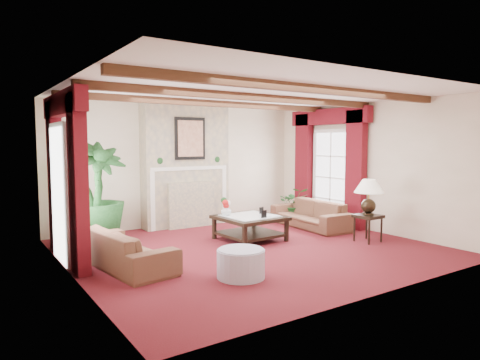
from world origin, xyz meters
TOP-DOWN VIEW (x-y plane):
  - floor at (0.00, 0.00)m, footprint 6.00×6.00m
  - ceiling at (0.00, 0.00)m, footprint 6.00×6.00m
  - back_wall at (0.00, 2.75)m, footprint 6.00×0.02m
  - left_wall at (-3.00, 0.00)m, footprint 0.02×5.50m
  - right_wall at (3.00, 0.00)m, footprint 0.02×5.50m
  - ceiling_beams at (0.00, 0.00)m, footprint 6.00×3.00m
  - fireplace at (0.00, 2.55)m, footprint 2.00×0.52m
  - french_door_left at (-2.97, 1.00)m, footprint 0.10×1.10m
  - french_door_right at (2.97, 1.00)m, footprint 0.10×1.10m
  - curtains_left at (-2.86, 1.00)m, footprint 0.20×2.40m
  - curtains_right at (2.86, 1.00)m, footprint 0.20×2.40m
  - sofa_left at (-2.22, 0.14)m, footprint 2.10×1.10m
  - sofa_right at (2.18, 0.85)m, footprint 2.06×0.85m
  - potted_palm at (-2.17, 1.85)m, footprint 1.69×2.24m
  - small_plant at (2.44, 1.69)m, footprint 1.42×1.43m
  - coffee_table at (0.35, 0.55)m, footprint 1.18×1.18m
  - side_table at (2.13, -0.79)m, footprint 0.43×0.43m
  - ottoman at (-1.07, -1.26)m, footprint 0.67×0.67m
  - table_lamp at (2.13, -0.79)m, footprint 0.54×0.54m
  - flower_vase at (0.01, 0.86)m, footprint 0.23×0.23m
  - book at (0.57, 0.29)m, footprint 0.22×0.12m
  - photo_frame_a at (0.43, 0.22)m, footprint 0.11×0.03m
  - photo_frame_b at (0.68, 0.62)m, footprint 0.11×0.04m

SIDE VIEW (x-z plane):
  - floor at x=0.00m, z-range 0.00..0.00m
  - ottoman at x=-1.07m, z-range 0.00..0.39m
  - coffee_table at x=0.35m, z-range 0.00..0.46m
  - side_table at x=2.13m, z-range 0.00..0.51m
  - small_plant at x=2.44m, z-range 0.00..0.62m
  - sofa_left at x=-2.22m, z-range 0.00..0.76m
  - sofa_right at x=2.18m, z-range 0.00..0.78m
  - potted_palm at x=-2.17m, z-range 0.00..1.05m
  - photo_frame_b at x=0.68m, z-range 0.46..0.60m
  - photo_frame_a at x=0.43m, z-range 0.46..0.61m
  - flower_vase at x=0.01m, z-range 0.46..0.66m
  - book at x=0.57m, z-range 0.46..0.75m
  - table_lamp at x=2.13m, z-range 0.51..1.20m
  - back_wall at x=0.00m, z-range 0.00..2.70m
  - left_wall at x=-3.00m, z-range 0.00..2.70m
  - right_wall at x=3.00m, z-range 0.00..2.70m
  - french_door_left at x=-2.97m, z-range 1.05..3.21m
  - french_door_right at x=2.97m, z-range 1.05..3.21m
  - curtains_left at x=-2.86m, z-range 1.28..3.83m
  - curtains_right at x=2.86m, z-range 1.28..3.83m
  - ceiling_beams at x=0.00m, z-range 2.58..2.70m
  - ceiling at x=0.00m, z-range 2.70..2.70m
  - fireplace at x=0.00m, z-range 1.35..4.05m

